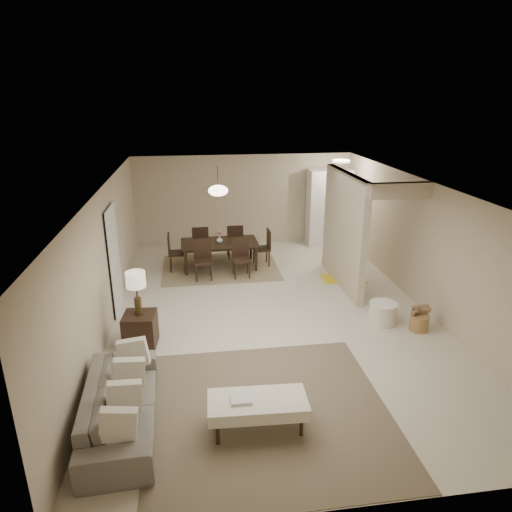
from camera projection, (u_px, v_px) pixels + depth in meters
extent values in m
plane|color=beige|center=(271.00, 313.00, 8.90)|extent=(9.00, 9.00, 0.00)
plane|color=white|center=(273.00, 186.00, 8.06)|extent=(9.00, 9.00, 0.00)
plane|color=#C2B292|center=(244.00, 200.00, 12.68)|extent=(6.00, 0.00, 6.00)
plane|color=#C2B292|center=(106.00, 261.00, 8.08)|extent=(0.00, 9.00, 9.00)
plane|color=#C2B292|center=(424.00, 246.00, 8.88)|extent=(0.00, 9.00, 9.00)
cube|color=#C2B292|center=(344.00, 230.00, 9.89)|extent=(0.15, 2.50, 2.50)
cube|color=black|center=(114.00, 261.00, 8.72)|extent=(0.04, 0.90, 2.04)
cube|color=white|center=(329.00, 207.00, 12.73)|extent=(1.20, 0.55, 2.10)
cylinder|color=white|center=(341.00, 161.00, 11.37)|extent=(0.44, 0.44, 0.05)
cube|color=brown|center=(269.00, 411.00, 6.14)|extent=(3.20, 3.20, 0.01)
imported|color=slate|center=(121.00, 405.00, 5.78)|extent=(2.20, 0.95, 0.63)
cube|color=beige|center=(258.00, 405.00, 5.71)|extent=(1.27, 0.63, 0.17)
cylinder|color=black|center=(218.00, 435.00, 5.52)|extent=(0.05, 0.05, 0.28)
cylinder|color=black|center=(301.00, 427.00, 5.66)|extent=(0.05, 0.05, 0.28)
cylinder|color=black|center=(216.00, 413.00, 5.91)|extent=(0.05, 0.05, 0.28)
cylinder|color=black|center=(294.00, 405.00, 6.05)|extent=(0.05, 0.05, 0.28)
cube|color=black|center=(140.00, 330.00, 7.68)|extent=(0.57, 0.57, 0.58)
cylinder|color=#4B3B20|center=(138.00, 306.00, 7.53)|extent=(0.12, 0.12, 0.30)
cylinder|color=#4B3B20|center=(137.00, 291.00, 7.44)|extent=(0.03, 0.03, 0.26)
cylinder|color=beige|center=(136.00, 279.00, 7.37)|extent=(0.32, 0.32, 0.26)
cylinder|color=beige|center=(383.00, 313.00, 8.46)|extent=(0.51, 0.51, 0.40)
cylinder|color=olive|center=(419.00, 323.00, 8.23)|extent=(0.42, 0.42, 0.29)
cube|color=#7F704F|center=(220.00, 267.00, 11.23)|extent=(2.80, 2.10, 0.01)
imported|color=black|center=(220.00, 255.00, 11.12)|extent=(1.86, 1.06, 0.65)
imported|color=silver|center=(220.00, 239.00, 10.98)|extent=(0.20, 0.20, 0.16)
cube|color=yellow|center=(343.00, 279.00, 10.54)|extent=(1.03, 0.67, 0.01)
cylinder|color=#4B3B20|center=(218.00, 176.00, 10.47)|extent=(0.02, 0.02, 0.50)
ellipsoid|color=#FFEAC6|center=(218.00, 191.00, 10.58)|extent=(0.46, 0.46, 0.25)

